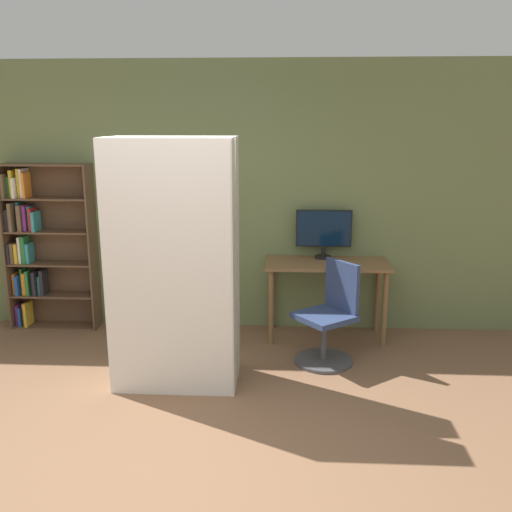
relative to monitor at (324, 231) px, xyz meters
name	(u,v)px	position (x,y,z in m)	size (l,w,h in m)	color
ground_plane	(160,483)	(-1.11, -2.62, -1.05)	(16.00, 16.00, 0.00)	brown
wall_back	(214,198)	(-1.11, 0.13, 0.30)	(8.00, 0.06, 2.70)	#6B7A4C
desk	(327,274)	(0.03, -0.18, -0.40)	(1.20, 0.56, 0.77)	brown
monitor	(324,231)	(0.00, 0.00, 0.00)	(0.55, 0.17, 0.49)	black
office_chair	(329,323)	(0.02, -0.78, -0.69)	(0.62, 0.62, 0.91)	#4C4C51
bookshelf	(42,246)	(-2.88, 0.00, -0.19)	(0.89, 0.27, 1.70)	brown
mattress_near	(171,270)	(-1.25, -1.40, -0.05)	(0.99, 0.28, 2.00)	silver
mattress_far	(179,260)	(-1.25, -1.08, -0.05)	(0.99, 0.27, 2.00)	silver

